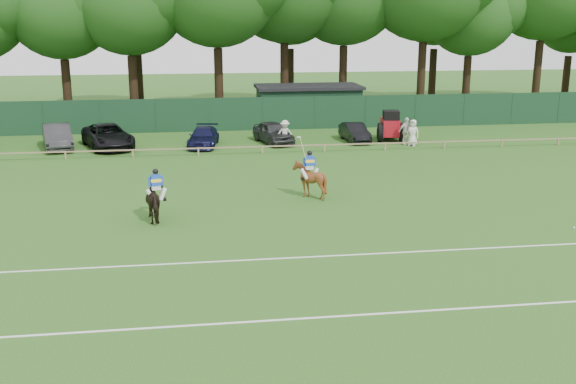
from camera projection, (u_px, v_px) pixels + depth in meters
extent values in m
plane|color=#1E4C14|center=(286.00, 249.00, 25.14)|extent=(160.00, 160.00, 0.00)
imported|color=black|center=(157.00, 201.00, 28.47)|extent=(1.33, 2.15, 1.69)
imported|color=brown|center=(309.00, 180.00, 32.05)|extent=(1.44, 1.61, 1.74)
imported|color=#323234|center=(57.00, 136.00, 43.98)|extent=(2.80, 5.06, 1.58)
imported|color=black|center=(108.00, 136.00, 44.15)|extent=(4.25, 6.11, 1.55)
imported|color=#111338|center=(203.00, 137.00, 44.69)|extent=(2.40, 4.56, 1.26)
imported|color=#323234|center=(273.00, 132.00, 45.84)|extent=(2.83, 4.62, 1.47)
imported|color=black|center=(355.00, 132.00, 46.53)|extent=(1.57, 3.88, 1.25)
imported|color=beige|center=(285.00, 133.00, 44.59)|extent=(1.16, 0.69, 1.76)
imported|color=silver|center=(406.00, 131.00, 45.16)|extent=(1.17, 0.76, 1.85)
imported|color=white|center=(413.00, 133.00, 44.87)|extent=(1.02, 0.98, 1.76)
cube|color=silver|center=(156.00, 187.00, 28.32)|extent=(0.41, 0.33, 0.18)
cube|color=#1843B1|center=(156.00, 180.00, 28.24)|extent=(0.46, 0.38, 0.51)
cube|color=yellow|center=(156.00, 181.00, 28.25)|extent=(0.48, 0.37, 0.18)
sphere|color=black|center=(155.00, 172.00, 28.15)|extent=(0.25, 0.25, 0.25)
cylinder|color=silver|center=(163.00, 194.00, 28.44)|extent=(0.41, 0.40, 0.59)
cylinder|color=silver|center=(151.00, 195.00, 28.27)|extent=(0.43, 0.31, 0.59)
cube|color=silver|center=(310.00, 167.00, 31.90)|extent=(0.37, 0.27, 0.18)
cube|color=#1843B1|center=(310.00, 161.00, 31.82)|extent=(0.41, 0.31, 0.51)
cube|color=yellow|center=(310.00, 161.00, 31.82)|extent=(0.44, 0.30, 0.18)
sphere|color=black|center=(310.00, 153.00, 31.73)|extent=(0.25, 0.25, 0.25)
cylinder|color=silver|center=(315.00, 173.00, 31.97)|extent=(0.42, 0.34, 0.59)
cylinder|color=silver|center=(304.00, 174.00, 31.89)|extent=(0.42, 0.33, 0.59)
cylinder|color=tan|center=(303.00, 149.00, 31.68)|extent=(0.29, 0.57, 1.17)
sphere|color=silver|center=(574.00, 228.00, 27.49)|extent=(0.09, 0.09, 0.09)
cube|color=silver|center=(315.00, 318.00, 19.39)|extent=(60.00, 0.10, 0.01)
cube|color=silver|center=(290.00, 258.00, 24.18)|extent=(60.00, 0.10, 0.01)
cube|color=#997F5B|center=(246.00, 147.00, 42.26)|extent=(62.00, 0.08, 0.08)
cube|color=#14351E|center=(236.00, 114.00, 50.67)|extent=(92.00, 0.04, 2.50)
cube|color=#14331E|center=(308.00, 106.00, 54.33)|extent=(8.00, 4.00, 2.80)
cube|color=black|center=(308.00, 87.00, 53.94)|extent=(8.40, 4.40, 0.24)
cube|color=#A50F1C|center=(390.00, 127.00, 46.90)|extent=(1.48, 2.27, 1.14)
cube|color=black|center=(391.00, 116.00, 46.36)|extent=(1.23, 1.30, 0.79)
cylinder|color=black|center=(380.00, 132.00, 46.39)|extent=(0.48, 1.35, 1.32)
cylinder|color=black|center=(402.00, 132.00, 46.36)|extent=(0.48, 1.35, 1.32)
cylinder|color=black|center=(379.00, 133.00, 47.92)|extent=(0.38, 0.74, 0.70)
cylinder|color=black|center=(397.00, 133.00, 47.88)|extent=(0.38, 0.74, 0.70)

